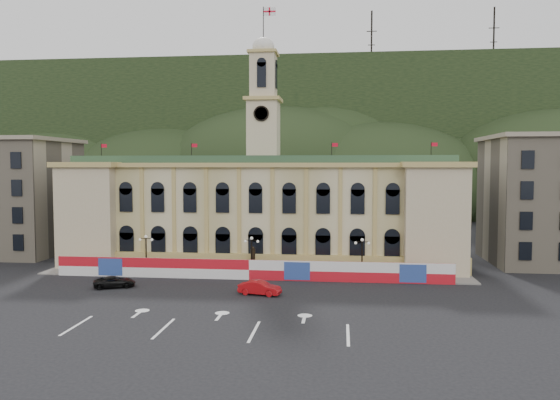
# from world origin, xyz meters

# --- Properties ---
(ground) EXTENTS (260.00, 260.00, 0.00)m
(ground) POSITION_xyz_m (0.00, 0.00, 0.00)
(ground) COLOR black
(ground) RESTS_ON ground
(lane_markings) EXTENTS (26.00, 10.00, 0.02)m
(lane_markings) POSITION_xyz_m (0.00, -5.00, 0.00)
(lane_markings) COLOR white
(lane_markings) RESTS_ON ground
(hill_ridge) EXTENTS (230.00, 80.00, 64.00)m
(hill_ridge) POSITION_xyz_m (0.03, 121.99, 19.48)
(hill_ridge) COLOR black
(hill_ridge) RESTS_ON ground
(city_hall) EXTENTS (56.20, 17.60, 37.10)m
(city_hall) POSITION_xyz_m (0.00, 27.63, 7.85)
(city_hall) COLOR beige
(city_hall) RESTS_ON ground
(side_building_left) EXTENTS (21.00, 17.00, 18.60)m
(side_building_left) POSITION_xyz_m (-43.00, 30.93, 9.33)
(side_building_left) COLOR tan
(side_building_left) RESTS_ON ground
(hoarding_fence) EXTENTS (50.00, 0.44, 2.50)m
(hoarding_fence) POSITION_xyz_m (0.06, 15.07, 1.25)
(hoarding_fence) COLOR red
(hoarding_fence) RESTS_ON ground
(pavement) EXTENTS (56.00, 5.50, 0.16)m
(pavement) POSITION_xyz_m (0.00, 17.75, 0.08)
(pavement) COLOR slate
(pavement) RESTS_ON ground
(statue) EXTENTS (1.40, 1.40, 3.72)m
(statue) POSITION_xyz_m (0.00, 18.00, 1.19)
(statue) COLOR #595651
(statue) RESTS_ON ground
(lamp_left) EXTENTS (1.96, 0.44, 5.15)m
(lamp_left) POSITION_xyz_m (-14.00, 17.00, 3.07)
(lamp_left) COLOR black
(lamp_left) RESTS_ON ground
(lamp_center) EXTENTS (1.96, 0.44, 5.15)m
(lamp_center) POSITION_xyz_m (0.00, 17.00, 3.07)
(lamp_center) COLOR black
(lamp_center) RESTS_ON ground
(lamp_right) EXTENTS (1.96, 0.44, 5.15)m
(lamp_right) POSITION_xyz_m (14.00, 17.00, 3.07)
(lamp_right) COLOR black
(lamp_right) RESTS_ON ground
(red_sedan) EXTENTS (3.49, 5.35, 1.55)m
(red_sedan) POSITION_xyz_m (2.50, 7.29, 0.77)
(red_sedan) COLOR #AB0C10
(red_sedan) RESTS_ON ground
(black_suv) EXTENTS (5.57, 6.30, 1.32)m
(black_suv) POSITION_xyz_m (-14.90, 8.96, 0.66)
(black_suv) COLOR black
(black_suv) RESTS_ON ground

